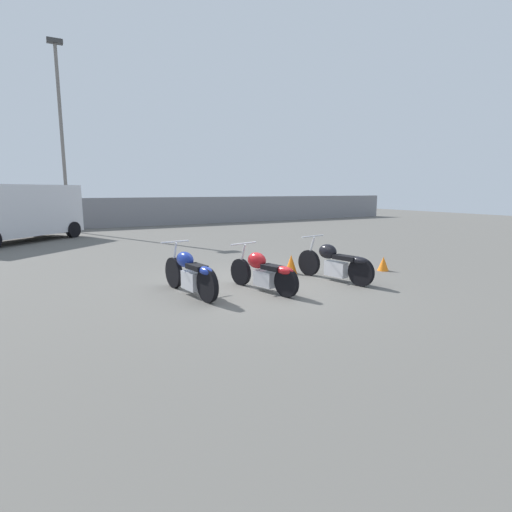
# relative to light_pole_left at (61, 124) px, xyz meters

# --- Properties ---
(ground_plane) EXTENTS (60.00, 60.00, 0.00)m
(ground_plane) POSITION_rel_light_pole_left_xyz_m (2.62, -14.87, -5.27)
(ground_plane) COLOR #5B5954
(fence_back) EXTENTS (40.00, 0.04, 1.66)m
(fence_back) POSITION_rel_light_pole_left_xyz_m (2.62, 1.05, -4.44)
(fence_back) COLOR gray
(fence_back) RESTS_ON ground_plane
(light_pole_left) EXTENTS (0.70, 0.35, 9.13)m
(light_pole_left) POSITION_rel_light_pole_left_xyz_m (0.00, 0.00, 0.00)
(light_pole_left) COLOR slate
(light_pole_left) RESTS_ON ground_plane
(motorcycle_slot_0) EXTENTS (0.63, 2.08, 1.03)m
(motorcycle_slot_0) POSITION_rel_light_pole_left_xyz_m (1.07, -14.89, -4.83)
(motorcycle_slot_0) COLOR black
(motorcycle_slot_0) RESTS_ON ground_plane
(motorcycle_slot_1) EXTENTS (0.77, 1.94, 0.95)m
(motorcycle_slot_1) POSITION_rel_light_pole_left_xyz_m (2.50, -15.33, -4.86)
(motorcycle_slot_1) COLOR black
(motorcycle_slot_1) RESTS_ON ground_plane
(motorcycle_slot_2) EXTENTS (0.78, 2.11, 1.00)m
(motorcycle_slot_2) POSITION_rel_light_pole_left_xyz_m (4.42, -15.32, -4.84)
(motorcycle_slot_2) COLOR black
(motorcycle_slot_2) RESTS_ON ground_plane
(parked_van) EXTENTS (5.17, 4.99, 2.29)m
(parked_van) POSITION_rel_light_pole_left_xyz_m (-2.16, -3.58, -4.00)
(parked_van) COLOR silver
(parked_van) RESTS_ON ground_plane
(traffic_cone_near) EXTENTS (0.31, 0.31, 0.48)m
(traffic_cone_near) POSITION_rel_light_pole_left_xyz_m (4.00, -14.15, -5.03)
(traffic_cone_near) COLOR orange
(traffic_cone_near) RESTS_ON ground_plane
(traffic_cone_far) EXTENTS (0.29, 0.29, 0.37)m
(traffic_cone_far) POSITION_rel_light_pole_left_xyz_m (6.29, -15.03, -5.09)
(traffic_cone_far) COLOR orange
(traffic_cone_far) RESTS_ON ground_plane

